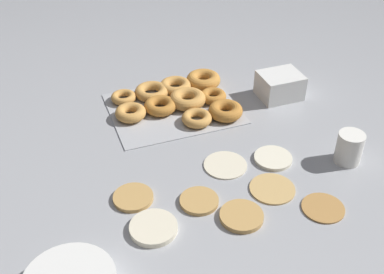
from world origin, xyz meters
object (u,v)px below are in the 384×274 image
(pancake_0, at_px, (225,164))
(pancake_6, at_px, (273,158))
(container_stack, at_px, (280,85))
(pancake_7, at_px, (323,207))
(pancake_3, at_px, (153,228))
(pancake_2, at_px, (242,216))
(pancake_4, at_px, (272,188))
(pancake_1, at_px, (199,201))
(donut_tray, at_px, (180,99))
(paper_cup, at_px, (349,148))
(pancake_5, at_px, (133,197))

(pancake_0, relative_size, pancake_6, 1.12)
(container_stack, bearing_deg, pancake_7, 73.39)
(pancake_3, bearing_deg, pancake_2, 170.15)
(pancake_6, distance_m, container_stack, 0.34)
(pancake_4, height_order, pancake_7, same)
(pancake_1, bearing_deg, donut_tray, -102.93)
(pancake_4, bearing_deg, pancake_0, -59.71)
(pancake_2, distance_m, pancake_7, 0.20)
(pancake_7, relative_size, paper_cup, 1.17)
(pancake_4, height_order, pancake_5, pancake_5)
(pancake_0, distance_m, paper_cup, 0.34)
(paper_cup, bearing_deg, pancake_3, 6.07)
(pancake_1, xyz_separation_m, container_stack, (-0.42, -0.37, 0.04))
(pancake_0, height_order, pancake_6, pancake_6)
(pancake_1, height_order, pancake_6, same)
(pancake_7, relative_size, container_stack, 0.79)
(pancake_4, height_order, paper_cup, paper_cup)
(paper_cup, bearing_deg, container_stack, -88.09)
(pancake_5, distance_m, pancake_6, 0.40)
(container_stack, xyz_separation_m, paper_cup, (-0.01, 0.36, 0.00))
(pancake_2, distance_m, paper_cup, 0.37)
(pancake_3, height_order, donut_tray, donut_tray)
(donut_tray, bearing_deg, pancake_3, 64.56)
(pancake_5, bearing_deg, donut_tray, -123.92)
(pancake_3, xyz_separation_m, pancake_5, (0.02, -0.12, -0.00))
(donut_tray, bearing_deg, pancake_0, 92.71)
(pancake_2, bearing_deg, pancake_1, -47.98)
(pancake_0, distance_m, donut_tray, 0.33)
(pancake_5, xyz_separation_m, donut_tray, (-0.25, -0.37, 0.01))
(pancake_1, xyz_separation_m, pancake_6, (-0.25, -0.09, -0.00))
(pancake_4, bearing_deg, pancake_1, -6.08)
(pancake_2, height_order, pancake_7, pancake_2)
(pancake_1, distance_m, pancake_3, 0.14)
(pancake_2, distance_m, pancake_5, 0.27)
(pancake_0, xyz_separation_m, pancake_4, (-0.07, 0.13, 0.00))
(pancake_6, bearing_deg, pancake_7, 96.88)
(pancake_1, distance_m, pancake_5, 0.16)
(donut_tray, bearing_deg, paper_cup, 128.06)
(pancake_4, bearing_deg, pancake_6, -118.72)
(pancake_2, bearing_deg, pancake_6, -135.72)
(pancake_2, relative_size, pancake_7, 1.00)
(pancake_4, relative_size, donut_tray, 0.30)
(pancake_3, bearing_deg, donut_tray, -115.44)
(pancake_0, bearing_deg, pancake_5, 8.52)
(pancake_2, bearing_deg, paper_cup, -165.05)
(pancake_2, height_order, pancake_4, pancake_2)
(pancake_4, distance_m, container_stack, 0.46)
(pancake_7, bearing_deg, pancake_2, -11.39)
(pancake_3, bearing_deg, paper_cup, -173.93)
(pancake_0, xyz_separation_m, donut_tray, (0.02, -0.33, 0.01))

